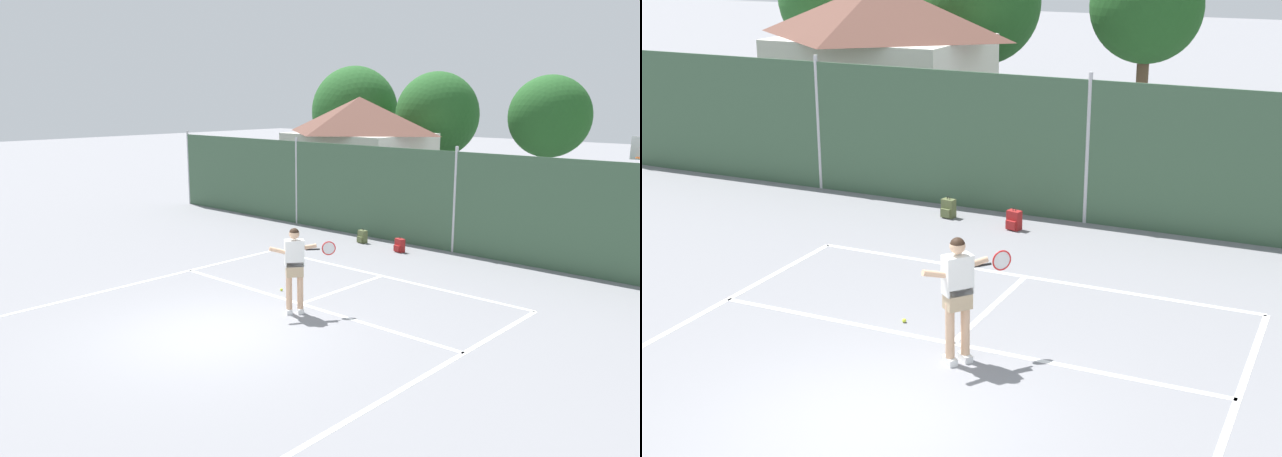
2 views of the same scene
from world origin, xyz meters
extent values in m
plane|color=gray|center=(0.00, 0.00, 0.00)|extent=(120.00, 120.00, 0.00)
cube|color=white|center=(0.00, 5.50, 0.00)|extent=(8.20, 0.10, 0.01)
cube|color=white|center=(-4.10, 0.00, 0.00)|extent=(0.10, 11.00, 0.01)
cube|color=white|center=(4.10, 0.00, 0.00)|extent=(0.10, 11.00, 0.01)
cube|color=white|center=(0.00, 2.48, 0.00)|extent=(8.20, 0.10, 0.01)
cube|color=white|center=(0.00, 3.96, 0.00)|extent=(0.10, 2.97, 0.01)
cube|color=#38563D|center=(0.00, 9.00, 1.49)|extent=(26.00, 0.05, 2.99)
cylinder|color=#B2B2B7|center=(-13.00, 9.00, 1.57)|extent=(0.09, 0.09, 3.14)
cylinder|color=#B2B2B7|center=(-6.50, 9.00, 1.57)|extent=(0.09, 0.09, 3.14)
cylinder|color=#B2B2B7|center=(0.00, 9.00, 1.57)|extent=(0.09, 0.09, 3.14)
cube|color=silver|center=(-7.48, 13.79, 1.52)|extent=(5.30, 4.29, 3.05)
pyramid|color=brown|center=(-7.48, 13.79, 3.80)|extent=(5.72, 4.63, 1.50)
cylinder|color=brown|center=(-11.34, 18.19, 0.94)|extent=(0.36, 0.36, 1.88)
ellipsoid|color=#235623|center=(-11.34, 18.19, 3.82)|extent=(4.57, 4.11, 4.57)
cylinder|color=brown|center=(-6.45, 18.19, 1.03)|extent=(0.36, 0.36, 2.06)
ellipsoid|color=#235623|center=(-6.45, 18.19, 3.73)|extent=(3.93, 3.54, 3.93)
cylinder|color=brown|center=(-1.16, 18.19, 1.18)|extent=(0.36, 0.36, 2.36)
ellipsoid|color=#235623|center=(-1.16, 18.19, 3.77)|extent=(3.32, 2.99, 3.32)
cube|color=silver|center=(0.25, 1.87, 0.05)|extent=(0.28, 0.26, 0.10)
cube|color=silver|center=(0.40, 2.05, 0.05)|extent=(0.28, 0.26, 0.10)
cylinder|color=tan|center=(0.25, 1.87, 0.51)|extent=(0.13, 0.13, 0.82)
cylinder|color=tan|center=(0.40, 2.05, 0.51)|extent=(0.13, 0.13, 0.82)
cube|color=tan|center=(0.33, 1.96, 0.98)|extent=(0.41, 0.43, 0.32)
cube|color=silver|center=(0.33, 1.96, 1.32)|extent=(0.44, 0.46, 0.56)
sphere|color=tan|center=(0.33, 1.96, 1.73)|extent=(0.22, 0.22, 0.22)
sphere|color=black|center=(0.33, 1.96, 1.75)|extent=(0.21, 0.21, 0.21)
cylinder|color=tan|center=(0.43, 2.13, 1.42)|extent=(0.42, 0.49, 0.17)
cylinder|color=tan|center=(0.16, 1.74, 1.37)|extent=(0.39, 0.45, 0.22)
cylinder|color=black|center=(0.54, 2.30, 1.37)|extent=(0.21, 0.26, 0.04)
torus|color=red|center=(0.72, 2.61, 1.37)|extent=(0.21, 0.25, 0.30)
cylinder|color=silver|center=(0.72, 2.61, 1.37)|extent=(0.17, 0.21, 0.26)
sphere|color=#CCE033|center=(-1.01, 2.86, 0.03)|extent=(0.07, 0.07, 0.07)
cube|color=#566038|center=(-2.75, 8.14, 0.20)|extent=(0.31, 0.22, 0.40)
cube|color=#566038|center=(-2.77, 8.02, 0.12)|extent=(0.23, 0.10, 0.18)
torus|color=black|center=(-2.75, 8.14, 0.42)|extent=(0.09, 0.03, 0.09)
cube|color=maroon|center=(-1.17, 7.94, 0.20)|extent=(0.31, 0.24, 0.40)
cube|color=maroon|center=(-1.20, 7.82, 0.12)|extent=(0.23, 0.11, 0.18)
torus|color=black|center=(-1.17, 7.94, 0.42)|extent=(0.09, 0.04, 0.09)
camera|label=1|loc=(9.31, -7.10, 4.50)|focal=35.21mm
camera|label=2|loc=(5.24, -8.62, 5.77)|focal=51.19mm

